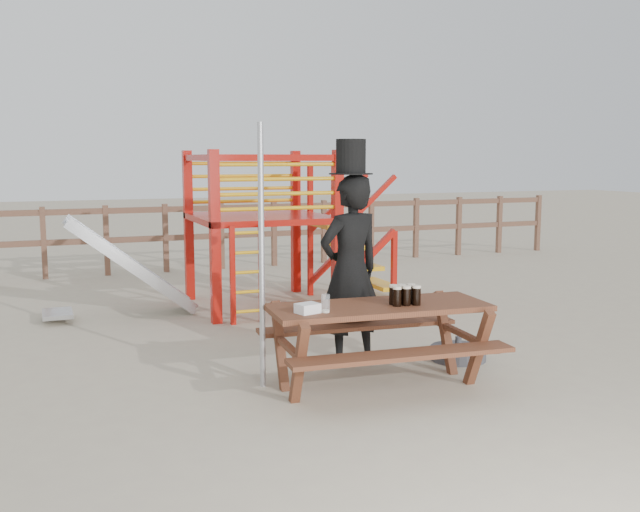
{
  "coord_description": "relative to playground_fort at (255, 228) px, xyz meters",
  "views": [
    {
      "loc": [
        -2.55,
        -5.56,
        2.0
      ],
      "look_at": [
        -0.04,
        0.8,
        1.05
      ],
      "focal_mm": 40.0,
      "sensor_mm": 36.0,
      "label": 1
    }
  ],
  "objects": [
    {
      "name": "playground_fort",
      "position": [
        0.0,
        0.0,
        0.0
      ],
      "size": [
        4.71,
        1.84,
        2.1
      ],
      "color": "#AE130B",
      "rests_on": "ground"
    },
    {
      "name": "stout_pints",
      "position": [
        0.23,
        -3.78,
        -0.25
      ],
      "size": [
        0.25,
        0.18,
        0.17
      ],
      "color": "black",
      "rests_on": "picnic_table"
    },
    {
      "name": "parasol_base",
      "position": [
        1.15,
        -3.22,
        -1.01
      ],
      "size": [
        0.55,
        0.55,
        0.23
      ],
      "color": "#3A3A3F",
      "rests_on": "ground"
    },
    {
      "name": "picnic_table",
      "position": [
        0.03,
        -3.7,
        -0.61
      ],
      "size": [
        1.99,
        1.45,
        0.74
      ],
      "rotation": [
        0.0,
        0.0,
        -0.07
      ],
      "color": "brown",
      "rests_on": "ground"
    },
    {
      "name": "ground",
      "position": [
        -0.12,
        -3.58,
        -1.07
      ],
      "size": [
        60.0,
        60.0,
        0.0
      ],
      "primitive_type": "plane",
      "color": "tan",
      "rests_on": "ground"
    },
    {
      "name": "empty_glasses",
      "position": [
        -0.52,
        -3.82,
        -0.27
      ],
      "size": [
        0.07,
        0.07,
        0.15
      ],
      "color": "silver",
      "rests_on": "picnic_table"
    },
    {
      "name": "paper_bag",
      "position": [
        -0.67,
        -3.79,
        -0.29
      ],
      "size": [
        0.21,
        0.19,
        0.08
      ],
      "primitive_type": "cube",
      "rotation": [
        0.0,
        0.0,
        0.29
      ],
      "color": "white",
      "rests_on": "picnic_table"
    },
    {
      "name": "back_fence",
      "position": [
        -0.12,
        3.42,
        -0.34
      ],
      "size": [
        15.09,
        0.09,
        1.2
      ],
      "color": "brown",
      "rests_on": "ground"
    },
    {
      "name": "man_with_hat",
      "position": [
        0.08,
        -2.96,
        -0.1
      ],
      "size": [
        0.75,
        0.57,
        2.18
      ],
      "rotation": [
        0.0,
        0.0,
        3.35
      ],
      "color": "black",
      "rests_on": "ground"
    },
    {
      "name": "metal_pole",
      "position": [
        -0.91,
        -3.31,
        0.08
      ],
      "size": [
        0.05,
        0.05,
        2.3
      ],
      "primitive_type": "cylinder",
      "color": "#B2B2B7",
      "rests_on": "ground"
    }
  ]
}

